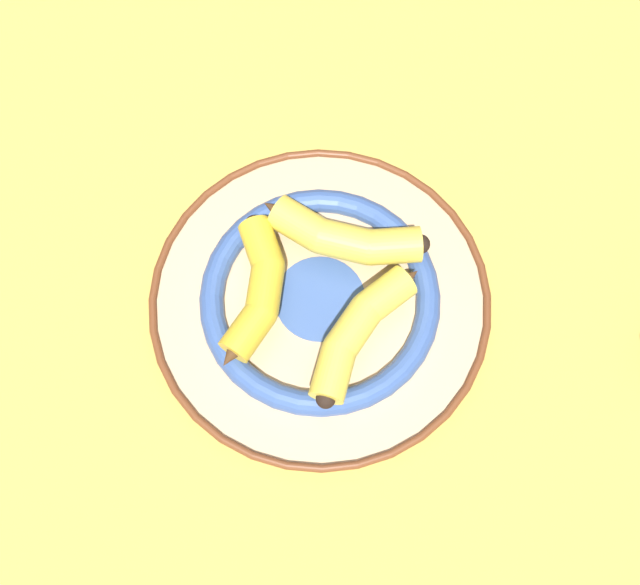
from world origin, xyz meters
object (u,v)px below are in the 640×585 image
object	(u,v)px
banana_b	(342,236)
banana_a	(258,291)
banana_c	(359,329)
decorative_bowl	(320,300)

from	to	relation	value
banana_b	banana_a	bearing A→B (deg)	-130.19
banana_a	banana_c	bearing A→B (deg)	-104.74
decorative_bowl	banana_c	distance (m)	0.07
banana_b	decorative_bowl	bearing A→B (deg)	-97.52
decorative_bowl	banana_c	world-z (taller)	banana_c
banana_a	banana_b	size ratio (longest dim) A/B	0.91
decorative_bowl	banana_c	size ratio (longest dim) A/B	2.07
decorative_bowl	banana_b	xyz separation A→B (m)	(0.00, 0.06, 0.04)
banana_b	banana_c	bearing A→B (deg)	-66.10
banana_b	banana_c	distance (m)	0.11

